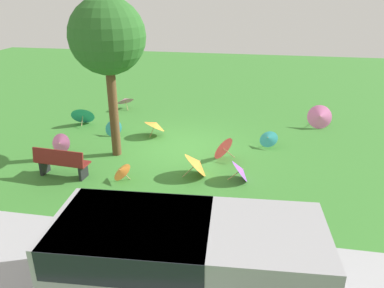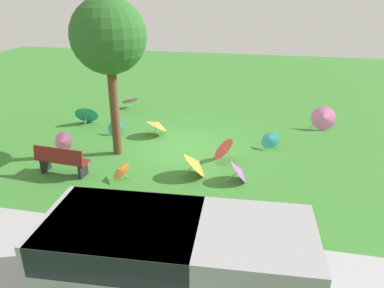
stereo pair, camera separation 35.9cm
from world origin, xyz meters
TOP-DOWN VIEW (x-y plane):
  - ground at (0.00, 0.00)m, footprint 40.00×40.00m
  - van_dark at (-1.32, 6.55)m, footprint 4.71×2.37m
  - park_bench at (2.99, 2.67)m, footprint 1.63×0.61m
  - shade_tree at (2.01, 0.86)m, footprint 2.28×2.28m
  - parasol_purple_0 at (-2.15, 1.96)m, footprint 0.73×0.84m
  - parasol_orange_1 at (1.20, 2.62)m, footprint 0.77×0.79m
  - parasol_pink_0 at (3.41, -3.94)m, footprint 1.00×1.00m
  - parasol_orange_2 at (-0.88, 1.90)m, footprint 1.01×1.09m
  - parasol_red_1 at (-1.45, 0.60)m, footprint 0.85×0.92m
  - parasol_teal_0 at (4.38, -1.68)m, footprint 1.04×0.88m
  - parasol_pink_1 at (-4.89, -2.96)m, footprint 0.95×0.94m
  - parasol_teal_1 at (2.75, -0.73)m, footprint 0.67×0.63m
  - parasol_teal_2 at (-2.92, -0.62)m, footprint 0.83×0.79m
  - parasol_orange_3 at (1.18, -0.97)m, footprint 1.11×1.11m
  - parasol_pink_2 at (3.91, 1.05)m, footprint 0.67×0.56m

SIDE VIEW (x-z plane):
  - ground at x=0.00m, z-range 0.00..0.00m
  - parasol_teal_1 at x=2.75m, z-range 0.00..0.61m
  - parasol_orange_1 at x=1.20m, z-range 0.05..0.59m
  - parasol_purple_0 at x=-2.15m, z-range 0.00..0.65m
  - parasol_pink_2 at x=3.91m, z-range 0.00..0.65m
  - parasol_teal_2 at x=-2.92m, z-range 0.04..0.63m
  - parasol_orange_2 at x=-0.88m, z-range 0.01..0.80m
  - parasol_red_1 at x=-1.45m, z-range 0.00..0.81m
  - parasol_teal_0 at x=4.38m, z-range 0.00..0.83m
  - parasol_pink_0 at x=3.41m, z-range 0.09..0.77m
  - parasol_orange_3 at x=1.18m, z-range 0.09..0.81m
  - park_bench at x=2.99m, z-range 0.01..0.92m
  - parasol_pink_1 at x=-4.89m, z-range 0.00..0.94m
  - van_dark at x=-1.32m, z-range 0.15..1.68m
  - shade_tree at x=2.01m, z-range 1.28..6.23m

